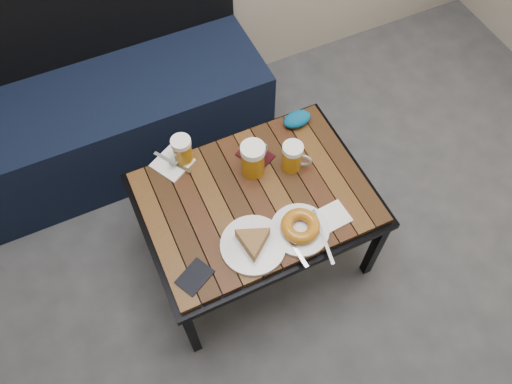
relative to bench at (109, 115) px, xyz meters
name	(u,v)px	position (x,y,z in m)	size (l,w,h in m)	color
bench	(109,115)	(0.00, 0.00, 0.00)	(1.40, 0.50, 0.95)	black
cafe_table	(256,202)	(0.37, -0.77, 0.16)	(0.84, 0.62, 0.47)	black
beer_mug_left	(182,151)	(0.19, -0.51, 0.26)	(0.11, 0.10, 0.12)	#A46A0D
beer_mug_centre	(253,159)	(0.41, -0.67, 0.27)	(0.14, 0.11, 0.14)	#A46A0D
beer_mug_right	(293,157)	(0.55, -0.71, 0.26)	(0.11, 0.10, 0.12)	#A46A0D
plate_pie	(253,243)	(0.28, -0.95, 0.22)	(0.23, 0.23, 0.06)	white
plate_bagel	(300,228)	(0.45, -0.96, 0.22)	(0.20, 0.27, 0.06)	white
napkin_left	(173,163)	(0.15, -0.51, 0.20)	(0.17, 0.17, 0.01)	white
napkin_right	(332,217)	(0.58, -0.97, 0.20)	(0.12, 0.11, 0.01)	white
passport_navy	(195,277)	(0.06, -0.97, 0.20)	(0.08, 0.11, 0.01)	black
passport_burgundy	(255,155)	(0.44, -0.61, 0.20)	(0.09, 0.13, 0.01)	black
knit_pouch	(297,119)	(0.66, -0.54, 0.22)	(0.12, 0.08, 0.05)	navy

